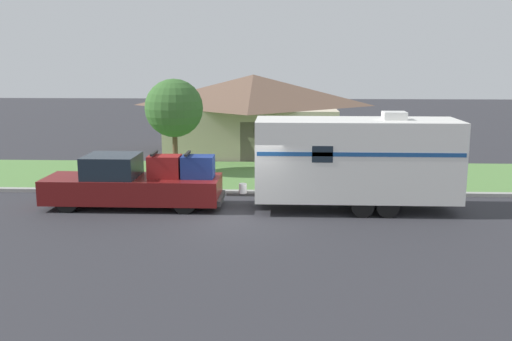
{
  "coord_description": "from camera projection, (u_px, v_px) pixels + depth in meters",
  "views": [
    {
      "loc": [
        1.19,
        -18.54,
        5.33
      ],
      "look_at": [
        0.29,
        1.51,
        1.4
      ],
      "focal_mm": 40.0,
      "sensor_mm": 36.0,
      "label": 1
    }
  ],
  "objects": [
    {
      "name": "ground_plane",
      "position": [
        246.0,
        220.0,
        19.25
      ],
      "size": [
        120.0,
        120.0,
        0.0
      ],
      "primitive_type": "plane",
      "color": "#2D2D33"
    },
    {
      "name": "tree_in_yard",
      "position": [
        174.0,
        108.0,
        26.55
      ],
      "size": [
        2.72,
        2.72,
        4.45
      ],
      "color": "brown",
      "rests_on": "ground_plane"
    },
    {
      "name": "house_across_street",
      "position": [
        253.0,
        111.0,
        33.56
      ],
      "size": [
        10.07,
        8.6,
        4.45
      ],
      "color": "beige",
      "rests_on": "ground_plane"
    },
    {
      "name": "travel_trailer",
      "position": [
        356.0,
        159.0,
        20.2
      ],
      "size": [
        8.17,
        2.38,
        3.53
      ],
      "color": "black",
      "rests_on": "ground_plane"
    },
    {
      "name": "lawn_strip",
      "position": [
        256.0,
        175.0,
        26.5
      ],
      "size": [
        80.0,
        7.0,
        0.03
      ],
      "color": "#568442",
      "rests_on": "ground_plane"
    },
    {
      "name": "pickup_truck",
      "position": [
        134.0,
        183.0,
        20.74
      ],
      "size": [
        6.47,
        2.0,
        2.04
      ],
      "color": "black",
      "rests_on": "ground_plane"
    },
    {
      "name": "mailbox",
      "position": [
        368.0,
        166.0,
        23.59
      ],
      "size": [
        0.48,
        0.2,
        1.25
      ],
      "color": "brown",
      "rests_on": "ground_plane"
    },
    {
      "name": "curb_strip",
      "position": [
        251.0,
        192.0,
        22.91
      ],
      "size": [
        80.0,
        0.3,
        0.14
      ],
      "color": "#999993",
      "rests_on": "ground_plane"
    }
  ]
}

